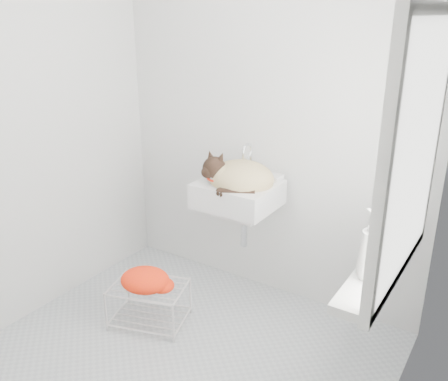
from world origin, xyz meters
The scene contains 15 objects.
floor centered at (0.00, 0.00, 0.00)m, with size 2.20×2.00×0.02m, color #ABB1B4.
back_wall centered at (0.00, 1.00, 1.25)m, with size 2.20×0.02×2.50m, color silver.
right_wall centered at (1.10, 0.00, 1.25)m, with size 0.02×2.00×2.50m, color silver.
left_wall centered at (-1.10, 0.00, 1.25)m, with size 0.02×2.00×2.50m, color silver.
window_glass centered at (1.09, 0.20, 1.35)m, with size 0.01×0.80×1.00m, color white.
window_frame centered at (1.07, 0.20, 1.35)m, with size 0.04×0.90×1.10m, color white.
windowsill centered at (1.01, 0.20, 0.83)m, with size 0.16×0.88×0.04m, color white.
sink centered at (-0.05, 0.74, 0.85)m, with size 0.49×0.42×0.19m, color white.
faucet centered at (-0.05, 0.92, 0.99)m, with size 0.18×0.12×0.18m, color silver, non-canonical shape.
cat centered at (-0.04, 0.72, 0.89)m, with size 0.48×0.42×0.27m.
wire_rack centered at (-0.37, 0.20, 0.15)m, with size 0.44×0.31×0.27m, color silver.
towel centered at (-0.36, 0.16, 0.30)m, with size 0.31×0.22×0.13m, color #FD3E00.
bottle_a centered at (1.00, 0.03, 0.85)m, with size 0.09×0.09×0.24m, color silver.
bottle_b centered at (1.00, 0.16, 0.85)m, with size 0.07×0.07×0.16m, color teal.
bottle_c centered at (1.00, 0.35, 0.85)m, with size 0.15×0.15×0.19m, color #AEBAD1.
Camera 1 is at (1.43, -1.71, 1.86)m, focal length 38.37 mm.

